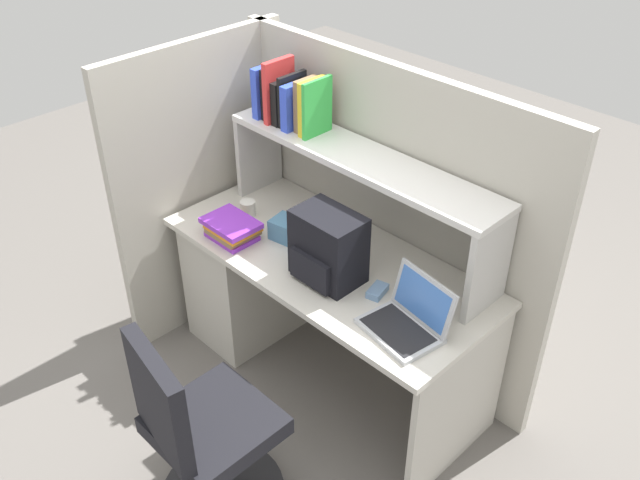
% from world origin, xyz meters
% --- Properties ---
extents(ground_plane, '(8.00, 8.00, 0.00)m').
position_xyz_m(ground_plane, '(0.00, 0.00, 0.00)').
color(ground_plane, slate).
extents(desk, '(1.60, 0.70, 0.73)m').
position_xyz_m(desk, '(-0.39, 0.00, 0.40)').
color(desk, beige).
rests_on(desk, ground_plane).
extents(cubicle_partition_rear, '(1.84, 0.05, 1.55)m').
position_xyz_m(cubicle_partition_rear, '(0.00, 0.38, 0.78)').
color(cubicle_partition_rear, '#B2ADA0').
rests_on(cubicle_partition_rear, ground_plane).
extents(cubicle_partition_left, '(0.05, 1.06, 1.55)m').
position_xyz_m(cubicle_partition_left, '(-0.85, -0.05, 0.78)').
color(cubicle_partition_left, '#B2ADA0').
rests_on(cubicle_partition_left, ground_plane).
extents(overhead_hutch, '(1.44, 0.28, 0.45)m').
position_xyz_m(overhead_hutch, '(0.00, 0.20, 1.08)').
color(overhead_hutch, beige).
rests_on(overhead_hutch, desk).
extents(reference_books_on_shelf, '(0.36, 0.19, 0.30)m').
position_xyz_m(reference_books_on_shelf, '(-0.45, 0.20, 1.30)').
color(reference_books_on_shelf, blue).
rests_on(reference_books_on_shelf, overhead_hutch).
extents(laptop, '(0.35, 0.30, 0.22)m').
position_xyz_m(laptop, '(0.56, -0.12, 0.78)').
color(laptop, '#B7BABF').
rests_on(laptop, desk).
extents(backpack, '(0.30, 0.22, 0.32)m').
position_xyz_m(backpack, '(0.10, -0.10, 0.88)').
color(backpack, black).
rests_on(backpack, desk).
extents(computer_mouse, '(0.08, 0.12, 0.03)m').
position_xyz_m(computer_mouse, '(0.33, -0.04, 0.75)').
color(computer_mouse, '#7299C6').
rests_on(computer_mouse, desk).
extents(paper_cup, '(0.08, 0.08, 0.08)m').
position_xyz_m(paper_cup, '(-0.53, -0.03, 0.77)').
color(paper_cup, white).
rests_on(paper_cup, desk).
extents(tissue_box, '(0.24, 0.16, 0.10)m').
position_xyz_m(tissue_box, '(-0.21, -0.02, 0.78)').
color(tissue_box, teal).
rests_on(tissue_box, desk).
extents(desk_book_stack, '(0.26, 0.20, 0.10)m').
position_xyz_m(desk_book_stack, '(-0.43, -0.21, 0.78)').
color(desk_book_stack, purple).
rests_on(desk_book_stack, desk).
extents(office_chair, '(0.52, 0.52, 0.93)m').
position_xyz_m(office_chair, '(0.20, -0.89, 0.39)').
color(office_chair, black).
rests_on(office_chair, ground_plane).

